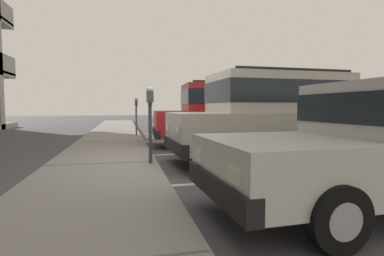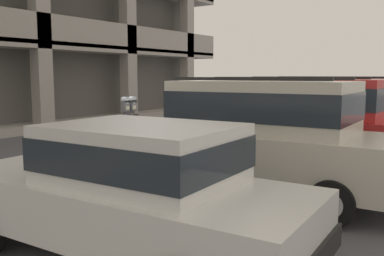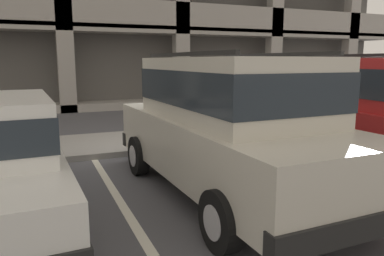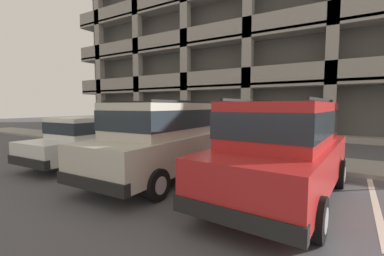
{
  "view_description": "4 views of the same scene",
  "coord_description": "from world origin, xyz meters",
  "px_view_note": "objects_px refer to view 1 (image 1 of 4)",
  "views": [
    {
      "loc": [
        -6.19,
        0.86,
        1.25
      ],
      "look_at": [
        0.23,
        -0.6,
        0.79
      ],
      "focal_mm": 28.0,
      "sensor_mm": 36.0,
      "label": 1
    },
    {
      "loc": [
        -6.62,
        -5.56,
        2.07
      ],
      "look_at": [
        -0.13,
        -1.15,
        1.09
      ],
      "focal_mm": 40.0,
      "sensor_mm": 36.0,
      "label": 2
    },
    {
      "loc": [
        -2.52,
        -7.12,
        1.93
      ],
      "look_at": [
        0.07,
        -0.92,
        0.71
      ],
      "focal_mm": 35.0,
      "sensor_mm": 36.0,
      "label": 3
    },
    {
      "loc": [
        4.16,
        -7.78,
        1.9
      ],
      "look_at": [
        -0.38,
        -0.49,
        1.16
      ],
      "focal_mm": 24.0,
      "sensor_mm": 36.0,
      "label": 4
    }
  ],
  "objects_px": {
    "silver_suv": "(276,114)",
    "parking_meter_near": "(150,107)",
    "dark_hatchback": "(228,112)",
    "parking_meter_far": "(136,108)"
  },
  "relations": [
    {
      "from": "silver_suv",
      "to": "parking_meter_near",
      "type": "bearing_deg",
      "value": 91.77
    },
    {
      "from": "silver_suv",
      "to": "parking_meter_near",
      "type": "relative_size",
      "value": 3.19
    },
    {
      "from": "dark_hatchback",
      "to": "parking_meter_far",
      "type": "relative_size",
      "value": 3.32
    },
    {
      "from": "dark_hatchback",
      "to": "parking_meter_far",
      "type": "distance_m",
      "value": 4.09
    },
    {
      "from": "dark_hatchback",
      "to": "parking_meter_near",
      "type": "distance_m",
      "value": 4.26
    },
    {
      "from": "silver_suv",
      "to": "parking_meter_far",
      "type": "relative_size",
      "value": 3.29
    },
    {
      "from": "parking_meter_near",
      "to": "parking_meter_far",
      "type": "bearing_deg",
      "value": 0.22
    },
    {
      "from": "silver_suv",
      "to": "parking_meter_far",
      "type": "height_order",
      "value": "silver_suv"
    },
    {
      "from": "silver_suv",
      "to": "parking_meter_far",
      "type": "bearing_deg",
      "value": 23.73
    },
    {
      "from": "parking_meter_far",
      "to": "parking_meter_near",
      "type": "bearing_deg",
      "value": -179.78
    }
  ]
}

